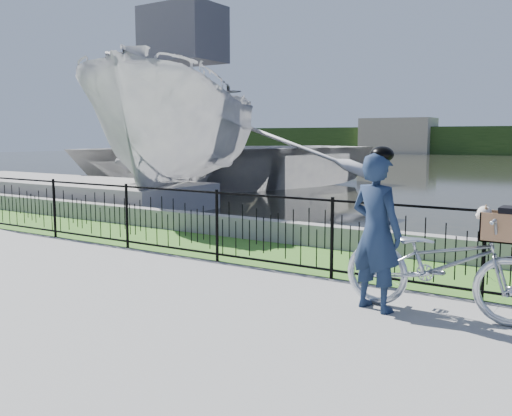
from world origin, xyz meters
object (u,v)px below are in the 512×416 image
Objects in this scene: cyclist at (376,230)px; boat_far at (224,155)px; boat_near at (184,134)px; bicycle_rig at (441,263)px; dock at (57,191)px.

boat_far is at bearing 132.70° from cyclist.
cyclist is 0.17× the size of boat_near.
bicycle_rig is at bearing -45.02° from boat_far.
boat_far is (-2.13, 4.82, -0.80)m from boat_near.
bicycle_rig reaches higher than dock.
dock is 0.68× the size of boat_far.
boat_near reaches higher than boat_far.
dock is 4.24m from boat_near.
boat_near is (3.31, 2.03, 1.70)m from dock.
bicycle_rig is at bearing -35.56° from boat_near.
boat_far reaches higher than bicycle_rig.
bicycle_rig is 0.21× the size of boat_near.
boat_near reaches higher than dock.
boat_near is (-8.73, 6.95, 1.13)m from cyclist.
cyclist is (-0.68, -0.22, 0.34)m from bicycle_rig.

